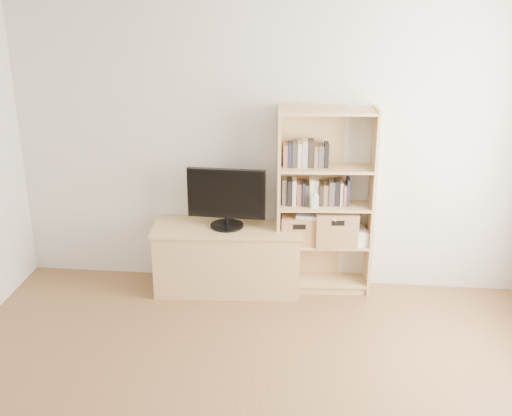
# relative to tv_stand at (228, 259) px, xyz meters

# --- Properties ---
(back_wall) EXTENTS (4.50, 0.02, 2.60)m
(back_wall) POSITION_rel_tv_stand_xyz_m (0.33, 0.24, 1.01)
(back_wall) COLOR beige
(back_wall) RESTS_ON floor
(ceiling) EXTENTS (4.50, 5.00, 0.01)m
(ceiling) POSITION_rel_tv_stand_xyz_m (0.33, -2.26, 2.31)
(ceiling) COLOR white
(ceiling) RESTS_ON back_wall
(tv_stand) EXTENTS (1.31, 0.58, 0.58)m
(tv_stand) POSITION_rel_tv_stand_xyz_m (0.00, 0.00, 0.00)
(tv_stand) COLOR tan
(tv_stand) RESTS_ON floor
(bookshelf) EXTENTS (0.85, 0.36, 1.66)m
(bookshelf) POSITION_rel_tv_stand_xyz_m (0.85, 0.09, 0.54)
(bookshelf) COLOR tan
(bookshelf) RESTS_ON floor
(television) EXTENTS (0.68, 0.08, 0.53)m
(television) POSITION_rel_tv_stand_xyz_m (-0.00, 0.00, 0.58)
(television) COLOR black
(television) RESTS_ON tv_stand
(books_row_mid) EXTENTS (0.80, 0.20, 0.21)m
(books_row_mid) POSITION_rel_tv_stand_xyz_m (0.85, 0.11, 0.63)
(books_row_mid) COLOR #49423F
(books_row_mid) RESTS_ON bookshelf
(books_row_upper) EXTENTS (0.40, 0.18, 0.20)m
(books_row_upper) POSITION_rel_tv_stand_xyz_m (0.66, 0.09, 0.96)
(books_row_upper) COLOR #49423F
(books_row_upper) RESTS_ON bookshelf
(baby_monitor) EXTENTS (0.06, 0.04, 0.11)m
(baby_monitor) POSITION_rel_tv_stand_xyz_m (0.76, -0.01, 0.58)
(baby_monitor) COLOR white
(baby_monitor) RESTS_ON bookshelf
(basket_left) EXTENTS (0.33, 0.28, 0.25)m
(basket_left) POSITION_rel_tv_stand_xyz_m (0.63, 0.07, 0.30)
(basket_left) COLOR #956A43
(basket_left) RESTS_ON bookshelf
(basket_right) EXTENTS (0.40, 0.34, 0.30)m
(basket_right) POSITION_rel_tv_stand_xyz_m (0.95, 0.09, 0.32)
(basket_right) COLOR #956A43
(basket_right) RESTS_ON bookshelf
(laptop) EXTENTS (0.36, 0.27, 0.03)m
(laptop) POSITION_rel_tv_stand_xyz_m (0.79, 0.07, 0.44)
(laptop) COLOR silver
(laptop) RESTS_ON basket_left
(magazine_stack) EXTENTS (0.21, 0.27, 0.11)m
(magazine_stack) POSITION_rel_tv_stand_xyz_m (1.14, 0.11, 0.23)
(magazine_stack) COLOR silver
(magazine_stack) RESTS_ON bookshelf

